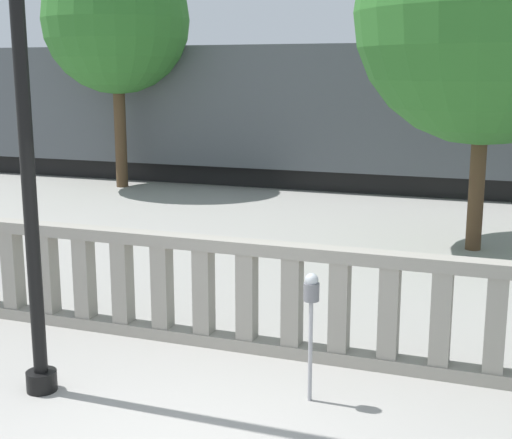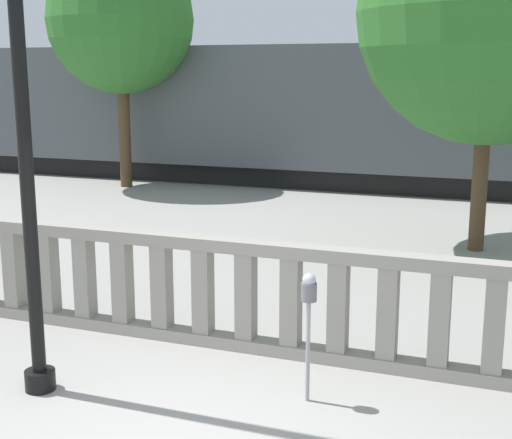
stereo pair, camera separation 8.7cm
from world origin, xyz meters
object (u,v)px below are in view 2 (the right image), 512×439
object	(u,v)px
tree_left	(491,12)
tree_right	(120,20)
parking_meter	(309,302)
train_near	(337,113)
lamppost	(15,1)

from	to	relation	value
tree_left	tree_right	xyz separation A→B (m)	(-9.38, 3.99, 0.34)
parking_meter	train_near	distance (m)	13.30
parking_meter	tree_right	world-z (taller)	tree_right
train_near	tree_left	size ratio (longest dim) A/B	4.05
train_near	tree_right	distance (m)	6.22
parking_meter	tree_right	xyz separation A→B (m)	(-8.28, 10.64, 3.38)
tree_left	tree_right	bearing A→B (deg)	156.98
lamppost	tree_left	distance (m)	8.20
lamppost	tree_right	distance (m)	12.73
tree_left	tree_right	distance (m)	10.20
lamppost	tree_left	world-z (taller)	lamppost
tree_left	lamppost	bearing A→B (deg)	-116.27
train_near	tree_right	size ratio (longest dim) A/B	4.01
lamppost	train_near	xyz separation A→B (m)	(-0.50, 13.61, -1.72)
lamppost	tree_left	xyz separation A→B (m)	(3.62, 7.34, 0.35)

